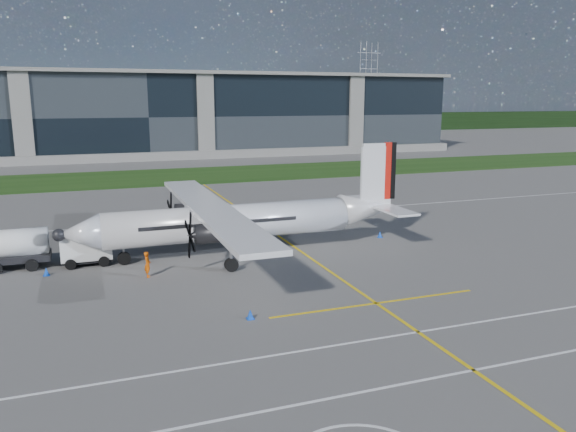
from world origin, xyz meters
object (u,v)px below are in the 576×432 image
safety_cone_nose_stbd (82,259)px  safety_cone_stbdwing (177,217)px  baggage_tug (86,249)px  safety_cone_fwd (46,272)px  pylon_east (368,86)px  turboprop_aircraft (242,201)px  safety_cone_tail (380,234)px  safety_cone_portwing (250,314)px  ground_crew_person (147,263)px

safety_cone_nose_stbd → safety_cone_stbdwing: bearing=54.6°
safety_cone_stbdwing → safety_cone_nose_stbd: (-8.09, -11.39, 0.00)m
baggage_tug → safety_cone_nose_stbd: 0.98m
safety_cone_fwd → safety_cone_stbdwing: bearing=53.3°
baggage_tug → safety_cone_fwd: baggage_tug is taller
pylon_east → turboprop_aircraft: pylon_east is taller
turboprop_aircraft → safety_cone_fwd: size_ratio=49.96×
turboprop_aircraft → safety_cone_fwd: 13.20m
safety_cone_tail → safety_cone_nose_stbd: size_ratio=1.00×
turboprop_aircraft → safety_cone_tail: turboprop_aircraft is taller
baggage_tug → safety_cone_portwing: baggage_tug is taller
safety_cone_portwing → safety_cone_tail: same height
baggage_tug → ground_crew_person: (3.45, -4.15, -0.10)m
pylon_east → safety_cone_tail: size_ratio=60.00×
ground_crew_person → safety_cone_stbdwing: (4.29, 16.04, -0.66)m
baggage_tug → safety_cone_tail: baggage_tug is taller
safety_cone_nose_stbd → baggage_tug: bearing=-54.9°
baggage_tug → safety_cone_fwd: 3.06m
safety_cone_stbdwing → safety_cone_nose_stbd: size_ratio=1.00×
safety_cone_stbdwing → safety_cone_fwd: bearing=-126.7°
ground_crew_person → safety_cone_fwd: 6.36m
baggage_tug → safety_cone_portwing: size_ratio=6.76×
pylon_east → safety_cone_stbdwing: (-88.61, -131.16, -14.75)m
baggage_tug → safety_cone_fwd: (-2.41, -1.74, -0.76)m
safety_cone_stbdwing → safety_cone_fwd: same height
ground_crew_person → turboprop_aircraft: bearing=-61.0°
turboprop_aircraft → baggage_tug: (-10.30, 0.97, -2.73)m
safety_cone_tail → safety_cone_nose_stbd: same height
pylon_east → safety_cone_portwing: (-88.91, -155.77, -14.75)m
pylon_east → turboprop_aircraft: 168.14m
turboprop_aircraft → safety_cone_portwing: turboprop_aircraft is taller
safety_cone_tail → safety_cone_nose_stbd: (-22.02, 0.71, 0.00)m
turboprop_aircraft → safety_cone_nose_stbd: (-10.65, 1.47, -3.50)m
pylon_east → safety_cone_stbdwing: size_ratio=60.00×
turboprop_aircraft → baggage_tug: size_ratio=7.39×
safety_cone_fwd → safety_cone_tail: (24.07, 1.53, 0.00)m
safety_cone_stbdwing → safety_cone_fwd: (-10.14, -13.63, 0.00)m
safety_cone_nose_stbd → safety_cone_fwd: bearing=-132.5°
safety_cone_stbdwing → safety_cone_portwing: bearing=-90.7°
safety_cone_tail → safety_cone_portwing: bearing=-138.7°
safety_cone_tail → safety_cone_nose_stbd: bearing=178.2°
baggage_tug → safety_cone_fwd: size_ratio=6.76×
pylon_east → ground_crew_person: bearing=-122.3°
turboprop_aircraft → safety_cone_nose_stbd: 11.31m
turboprop_aircraft → safety_cone_stbdwing: turboprop_aircraft is taller
pylon_east → safety_cone_fwd: size_ratio=60.00×
safety_cone_stbdwing → safety_cone_portwing: same height
pylon_east → baggage_tug: size_ratio=8.88×
safety_cone_tail → safety_cone_nose_stbd: 22.03m
safety_cone_fwd → ground_crew_person: bearing=-22.4°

